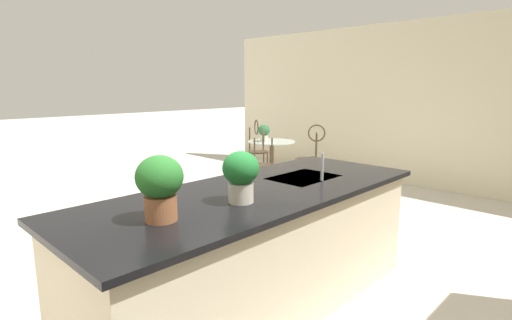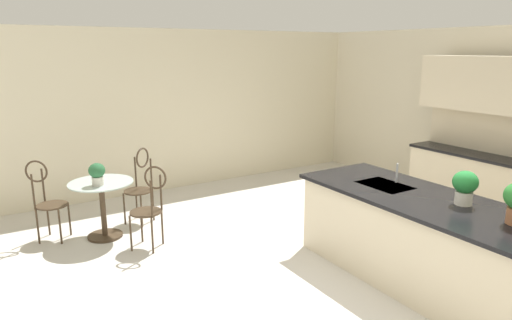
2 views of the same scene
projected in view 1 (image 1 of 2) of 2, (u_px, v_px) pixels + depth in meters
ground_plane at (215, 260)px, 3.81m from camera, size 40.00×40.00×0.00m
wall_left_window at (410, 105)px, 6.56m from camera, size 0.12×7.80×2.70m
kitchen_island at (257, 249)px, 2.93m from camera, size 2.80×1.06×0.92m
bistro_table at (272, 158)px, 6.71m from camera, size 0.80×0.80×0.74m
chair_near_window at (263, 159)px, 5.95m from camera, size 0.54×0.54×1.04m
chair_by_island at (310, 153)px, 6.49m from camera, size 0.53×0.53×1.04m
chair_toward_desk at (258, 145)px, 7.30m from camera, size 0.53×0.53×1.04m
sink_faucet at (322, 167)px, 3.09m from camera, size 0.02×0.02×0.22m
potted_plant_on_table at (264, 132)px, 6.58m from camera, size 0.20×0.20×0.28m
potted_plant_counter_far at (160, 184)px, 2.15m from camera, size 0.26×0.26×0.37m
potted_plant_counter_near at (241, 173)px, 2.50m from camera, size 0.24×0.24×0.33m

